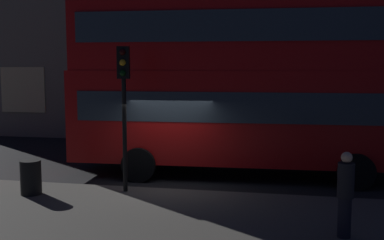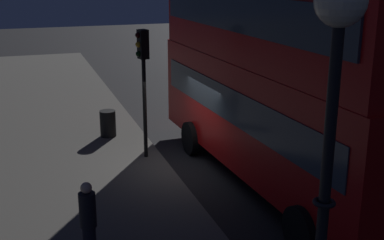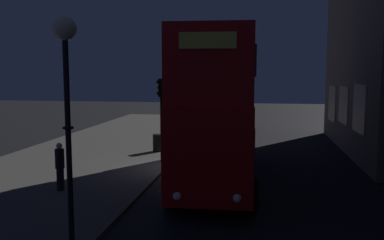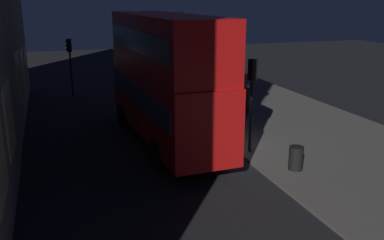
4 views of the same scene
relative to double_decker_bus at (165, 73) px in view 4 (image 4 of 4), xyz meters
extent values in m
plane|color=black|center=(-1.79, -1.81, -3.18)|extent=(80.00, 80.00, 0.00)
cube|color=#4C4944|center=(-1.79, -6.80, -3.12)|extent=(44.00, 8.71, 0.12)
cube|color=#F9E09E|center=(-3.81, 6.17, -0.52)|extent=(2.33, 0.06, 2.22)
cube|color=#E5C67F|center=(3.66, 6.24, -0.50)|extent=(2.53, 0.06, 2.47)
cube|color=#F2D18C|center=(7.61, 6.24, -0.64)|extent=(2.53, 0.06, 2.05)
cube|color=#E5C67F|center=(11.57, 6.24, -0.87)|extent=(2.53, 0.06, 2.32)
cube|color=#B20F0F|center=(0.00, 0.00, -1.23)|extent=(10.42, 2.99, 2.85)
cube|color=#B20F0F|center=(0.00, 0.00, 1.37)|extent=(10.21, 2.93, 2.34)
cube|color=#2D3842|center=(0.00, 0.00, -0.87)|extent=(9.60, 3.02, 0.90)
cube|color=#2D3842|center=(0.00, 0.00, 1.49)|extent=(9.60, 3.02, 0.90)
cube|color=#F2D84C|center=(5.10, 0.20, 2.01)|extent=(0.14, 1.55, 0.44)
sphere|color=white|center=(5.14, 1.05, -2.30)|extent=(0.24, 0.24, 0.24)
sphere|color=white|center=(5.21, -0.63, -2.30)|extent=(0.24, 0.24, 0.24)
cylinder|color=black|center=(3.45, 1.48, -2.65)|extent=(1.06, 0.28, 1.05)
cylinder|color=black|center=(3.56, -1.20, -2.65)|extent=(1.06, 0.28, 1.05)
cylinder|color=black|center=(-2.89, 1.23, -2.65)|extent=(1.06, 0.28, 1.05)
cylinder|color=black|center=(-2.79, -1.45, -2.65)|extent=(1.06, 0.28, 1.05)
cylinder|color=black|center=(-2.69, -2.94, -1.53)|extent=(0.12, 0.12, 3.06)
cube|color=black|center=(-2.69, -2.94, 0.42)|extent=(0.36, 0.31, 0.85)
sphere|color=black|center=(-2.67, -3.08, 0.69)|extent=(0.17, 0.17, 0.17)
sphere|color=orange|center=(-2.67, -3.08, 0.42)|extent=(0.17, 0.17, 0.17)
sphere|color=black|center=(-2.67, -3.08, 0.15)|extent=(0.17, 0.17, 0.17)
cylinder|color=black|center=(11.21, 3.44, -1.70)|extent=(0.12, 0.12, 2.97)
cube|color=black|center=(11.21, 3.44, 0.21)|extent=(0.37, 0.33, 0.85)
sphere|color=red|center=(11.24, 3.58, 0.48)|extent=(0.17, 0.17, 0.17)
sphere|color=black|center=(11.24, 3.58, 0.21)|extent=(0.17, 0.17, 0.17)
sphere|color=black|center=(11.24, 3.58, -0.06)|extent=(0.17, 0.17, 0.17)
cylinder|color=black|center=(6.90, -3.00, -0.56)|extent=(0.14, 0.14, 5.00)
torus|color=black|center=(6.90, -3.00, -0.19)|extent=(0.28, 0.28, 0.06)
sphere|color=#F9EFC6|center=(6.90, -3.00, 2.20)|extent=(0.58, 0.58, 0.58)
cylinder|color=black|center=(2.71, -5.39, -2.66)|extent=(0.26, 0.26, 0.81)
cylinder|color=black|center=(2.71, -5.39, -1.90)|extent=(0.33, 0.33, 0.70)
sphere|color=beige|center=(2.71, -5.39, -1.44)|extent=(0.22, 0.22, 0.22)
cylinder|color=black|center=(-5.06, -3.70, -2.60)|extent=(0.55, 0.55, 0.91)
camera|label=1|loc=(1.44, -14.74, 0.33)|focal=43.53mm
camera|label=2|loc=(11.64, -6.31, 2.53)|focal=47.20mm
camera|label=3|loc=(16.40, 1.59, 1.18)|focal=39.14mm
camera|label=4|loc=(-18.10, 4.84, 3.21)|focal=40.04mm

